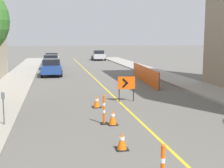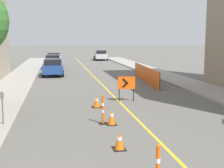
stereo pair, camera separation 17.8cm
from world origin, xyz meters
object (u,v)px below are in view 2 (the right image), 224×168
at_px(parked_car_curb_mid, 53,62).
at_px(parked_car_curb_far, 54,59).
at_px(delineator_post_rear, 103,111).
at_px(parked_car_curb_near, 53,67).
at_px(parking_meter_near_curb, 2,101).
at_px(traffic_cone_fourth, 112,117).
at_px(arrow_barricade_primary, 126,84).
at_px(traffic_cone_third, 119,141).
at_px(parked_car_opposite_side, 101,55).
at_px(traffic_cone_fifth, 97,102).

xyz_separation_m(parked_car_curb_mid, parked_car_curb_far, (0.07, 5.12, 0.00)).
distance_m(delineator_post_rear, parked_car_curb_near, 17.51).
bearing_deg(parked_car_curb_far, parking_meter_near_curb, -91.73).
bearing_deg(parked_car_curb_near, traffic_cone_fourth, -81.10).
bearing_deg(traffic_cone_fourth, parked_car_curb_near, 97.95).
height_order(arrow_barricade_primary, parked_car_curb_mid, parked_car_curb_mid).
distance_m(traffic_cone_third, parked_car_curb_mid, 27.68).
bearing_deg(parked_car_curb_mid, parked_car_opposite_side, 62.68).
xyz_separation_m(arrow_barricade_primary, parked_car_curb_far, (-4.07, 25.32, -0.18)).
bearing_deg(parked_car_curb_near, traffic_cone_third, -82.91).
height_order(parked_car_curb_near, parked_car_opposite_side, same).
xyz_separation_m(parked_car_curb_near, parked_car_curb_mid, (-0.04, 7.16, 0.00)).
bearing_deg(delineator_post_rear, traffic_cone_fifth, 87.35).
relative_size(traffic_cone_fifth, parked_car_curb_mid, 0.14).
height_order(traffic_cone_third, parked_car_opposite_side, parked_car_opposite_side).
relative_size(parked_car_curb_near, parked_car_curb_far, 0.99).
bearing_deg(parked_car_curb_near, arrow_barricade_primary, -71.62).
height_order(parked_car_curb_near, parked_car_curb_mid, same).
bearing_deg(delineator_post_rear, arrow_barricade_primary, 65.57).
bearing_deg(delineator_post_rear, traffic_cone_fourth, -30.45).
height_order(traffic_cone_third, arrow_barricade_primary, arrow_barricade_primary).
distance_m(parked_car_curb_near, parked_car_curb_far, 12.28).
distance_m(arrow_barricade_primary, parked_car_opposite_side, 33.13).
relative_size(parked_car_curb_far, parked_car_opposite_side, 0.99).
relative_size(traffic_cone_third, delineator_post_rear, 0.47).
distance_m(traffic_cone_fifth, parked_car_curb_mid, 21.54).
height_order(parked_car_curb_near, parked_car_curb_far, same).
xyz_separation_m(traffic_cone_third, traffic_cone_fifth, (0.07, 6.17, 0.02)).
relative_size(traffic_cone_fifth, parked_car_opposite_side, 0.14).
bearing_deg(traffic_cone_fifth, parked_car_curb_far, 94.83).
bearing_deg(arrow_barricade_primary, parked_car_curb_near, 112.15).
distance_m(delineator_post_rear, parked_car_opposite_side, 37.67).
xyz_separation_m(delineator_post_rear, arrow_barricade_primary, (1.97, 4.33, 0.45)).
relative_size(arrow_barricade_primary, parking_meter_near_curb, 1.06).
bearing_deg(parked_car_opposite_side, traffic_cone_fourth, -94.79).
xyz_separation_m(traffic_cone_third, parked_car_opposite_side, (5.17, 40.35, 0.52)).
relative_size(delineator_post_rear, parked_car_curb_near, 0.28).
height_order(delineator_post_rear, arrow_barricade_primary, arrow_barricade_primary).
relative_size(delineator_post_rear, parked_car_curb_mid, 0.28).
xyz_separation_m(traffic_cone_fourth, parking_meter_near_curb, (-4.27, 0.38, 0.75)).
height_order(parked_car_curb_mid, parking_meter_near_curb, parked_car_curb_mid).
distance_m(traffic_cone_fourth, parked_car_opposite_side, 37.82).
height_order(delineator_post_rear, parking_meter_near_curb, parking_meter_near_curb).
xyz_separation_m(traffic_cone_fourth, parked_car_opposite_side, (4.91, 37.50, 0.49)).
bearing_deg(traffic_cone_third, parked_car_curb_far, 93.79).
bearing_deg(parked_car_curb_near, parked_car_curb_mid, 91.26).
bearing_deg(arrow_barricade_primary, parking_meter_near_curb, -140.26).
bearing_deg(parking_meter_near_curb, traffic_cone_fifth, 35.65).
bearing_deg(traffic_cone_fifth, traffic_cone_fourth, -86.84).
relative_size(traffic_cone_third, parked_car_curb_mid, 0.13).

